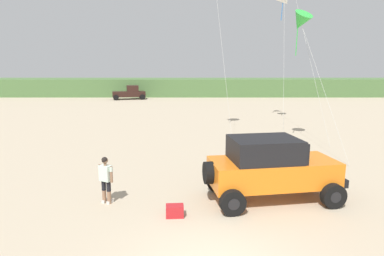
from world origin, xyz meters
TOP-DOWN VIEW (x-y plane):
  - dune_ridge at (-0.80, 47.73)m, footprint 90.00×8.56m
  - jeep at (2.24, 4.26)m, footprint 4.99×3.03m
  - person_watching at (-3.52, 3.92)m, footprint 0.57×0.43m
  - cooler_box at (-1.10, 2.86)m, footprint 0.58×0.40m
  - distant_pickup at (-9.53, 40.73)m, footprint 4.93×3.39m
  - kite_green_box at (5.64, 12.69)m, footprint 2.07×5.33m
  - kite_orange_streamer at (6.48, 19.49)m, footprint 2.02×6.56m

SIDE VIEW (x-z plane):
  - cooler_box at x=-1.10m, z-range 0.00..0.38m
  - person_watching at x=-3.52m, z-range 0.10..1.77m
  - distant_pickup at x=-9.53m, z-range -0.05..1.93m
  - jeep at x=2.24m, z-range 0.07..2.33m
  - dune_ridge at x=-0.80m, z-range 0.00..2.71m
  - kite_green_box at x=5.64m, z-range 3.27..11.16m
  - kite_orange_streamer at x=6.48m, z-range 4.47..14.86m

